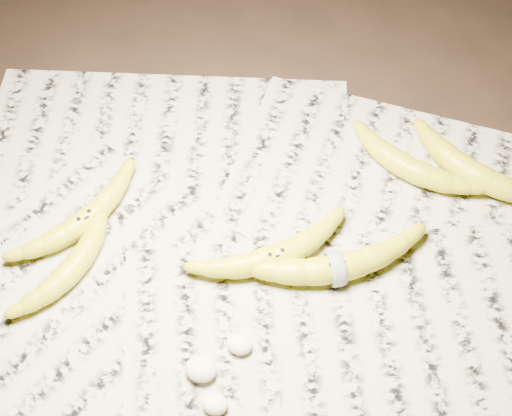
% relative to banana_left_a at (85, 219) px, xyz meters
% --- Properties ---
extents(ground, '(3.00, 3.00, 0.00)m').
position_rel_banana_left_a_xyz_m(ground, '(0.23, 0.02, -0.02)').
color(ground, black).
rests_on(ground, ground).
extents(newspaper_patch, '(0.90, 0.70, 0.01)m').
position_rel_banana_left_a_xyz_m(newspaper_patch, '(0.25, -0.01, -0.02)').
color(newspaper_patch, '#AAA692').
rests_on(newspaper_patch, ground).
extents(banana_left_a, '(0.15, 0.19, 0.03)m').
position_rel_banana_left_a_xyz_m(banana_left_a, '(0.00, 0.00, 0.00)').
color(banana_left_a, gold).
rests_on(banana_left_a, newspaper_patch).
extents(banana_left_b, '(0.10, 0.18, 0.03)m').
position_rel_banana_left_a_xyz_m(banana_left_b, '(0.01, -0.07, -0.00)').
color(banana_left_b, gold).
rests_on(banana_left_b, newspaper_patch).
extents(banana_center, '(0.19, 0.16, 0.04)m').
position_rel_banana_left_a_xyz_m(banana_center, '(0.26, -0.00, 0.00)').
color(banana_center, gold).
rests_on(banana_center, newspaper_patch).
extents(banana_taped, '(0.24, 0.15, 0.04)m').
position_rel_banana_left_a_xyz_m(banana_taped, '(0.34, -0.00, 0.00)').
color(banana_taped, gold).
rests_on(banana_taped, newspaper_patch).
extents(banana_upper_a, '(0.19, 0.12, 0.04)m').
position_rel_banana_left_a_xyz_m(banana_upper_a, '(0.42, 0.18, 0.00)').
color(banana_upper_a, gold).
rests_on(banana_upper_a, newspaper_patch).
extents(banana_upper_b, '(0.20, 0.14, 0.04)m').
position_rel_banana_left_a_xyz_m(banana_upper_b, '(0.51, 0.19, 0.00)').
color(banana_upper_b, gold).
rests_on(banana_upper_b, newspaper_patch).
extents(measuring_tape, '(0.02, 0.05, 0.05)m').
position_rel_banana_left_a_xyz_m(measuring_tape, '(0.34, -0.00, 0.00)').
color(measuring_tape, white).
rests_on(measuring_tape, newspaper_patch).
extents(flesh_chunk_a, '(0.04, 0.03, 0.02)m').
position_rel_banana_left_a_xyz_m(flesh_chunk_a, '(0.21, -0.17, -0.01)').
color(flesh_chunk_a, beige).
rests_on(flesh_chunk_a, newspaper_patch).
extents(flesh_chunk_b, '(0.03, 0.03, 0.02)m').
position_rel_banana_left_a_xyz_m(flesh_chunk_b, '(0.23, -0.21, -0.01)').
color(flesh_chunk_b, beige).
rests_on(flesh_chunk_b, newspaper_patch).
extents(flesh_chunk_c, '(0.03, 0.03, 0.02)m').
position_rel_banana_left_a_xyz_m(flesh_chunk_c, '(0.24, -0.13, -0.01)').
color(flesh_chunk_c, beige).
rests_on(flesh_chunk_c, newspaper_patch).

